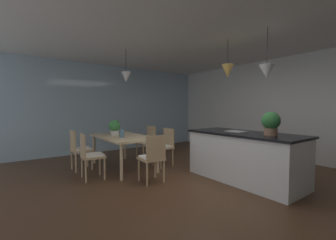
# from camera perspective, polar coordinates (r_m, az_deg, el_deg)

# --- Properties ---
(ground_plane) EXTENTS (10.00, 8.40, 0.04)m
(ground_plane) POSITION_cam_1_polar(r_m,az_deg,el_deg) (4.08, 8.89, -16.65)
(ground_plane) COLOR #4C301E
(ceiling_slab) EXTENTS (10.00, 8.40, 0.12)m
(ceiling_slab) POSITION_cam_1_polar(r_m,az_deg,el_deg) (4.09, 9.24, 23.17)
(ceiling_slab) COLOR silver
(wall_back_kitchen) EXTENTS (10.00, 0.12, 2.70)m
(wall_back_kitchen) POSITION_cam_1_polar(r_m,az_deg,el_deg) (6.56, 29.58, 2.65)
(wall_back_kitchen) COLOR silver
(wall_back_kitchen) RESTS_ON ground_plane
(window_wall_left_glazing) EXTENTS (0.06, 8.40, 2.70)m
(window_wall_left_glazing) POSITION_cam_1_polar(r_m,az_deg,el_deg) (7.29, -14.22, 2.95)
(window_wall_left_glazing) COLOR #9EB7C6
(window_wall_left_glazing) RESTS_ON ground_plane
(dining_table) EXTENTS (1.76, 0.98, 0.72)m
(dining_table) POSITION_cam_1_polar(r_m,az_deg,el_deg) (5.11, -11.47, -4.79)
(dining_table) COLOR #D1B284
(dining_table) RESTS_ON ground_plane
(chair_near_left) EXTENTS (0.40, 0.40, 0.87)m
(chair_near_left) POSITION_cam_1_polar(r_m,az_deg,el_deg) (5.23, -21.94, -6.83)
(chair_near_left) COLOR tan
(chair_near_left) RESTS_ON ground_plane
(chair_near_right) EXTENTS (0.43, 0.43, 0.87)m
(chair_near_right) POSITION_cam_1_polar(r_m,az_deg,el_deg) (4.48, -19.45, -8.41)
(chair_near_right) COLOR tan
(chair_near_right) RESTS_ON ground_plane
(chair_kitchen_end) EXTENTS (0.43, 0.43, 0.87)m
(chair_kitchen_end) POSITION_cam_1_polar(r_m,az_deg,el_deg) (4.06, -4.01, -9.44)
(chair_kitchen_end) COLOR tan
(chair_kitchen_end) RESTS_ON ground_plane
(chair_far_right) EXTENTS (0.41, 0.41, 0.87)m
(chair_far_right) POSITION_cam_1_polar(r_m,az_deg,el_deg) (5.22, -0.95, -6.61)
(chair_far_right) COLOR tan
(chair_far_right) RESTS_ON ground_plane
(chair_far_left) EXTENTS (0.41, 0.41, 0.87)m
(chair_far_left) POSITION_cam_1_polar(r_m,az_deg,el_deg) (5.88, -5.42, -5.54)
(chair_far_left) COLOR tan
(chair_far_left) RESTS_ON ground_plane
(kitchen_island) EXTENTS (2.10, 0.93, 0.91)m
(kitchen_island) POSITION_cam_1_polar(r_m,az_deg,el_deg) (4.41, 19.04, -8.77)
(kitchen_island) COLOR silver
(kitchen_island) RESTS_ON ground_plane
(pendant_over_table) EXTENTS (0.22, 0.22, 0.75)m
(pendant_over_table) POSITION_cam_1_polar(r_m,az_deg,el_deg) (5.23, -10.79, 10.86)
(pendant_over_table) COLOR black
(pendant_over_island_main) EXTENTS (0.23, 0.23, 0.75)m
(pendant_over_island_main) POSITION_cam_1_polar(r_m,az_deg,el_deg) (4.62, 15.14, 12.11)
(pendant_over_island_main) COLOR black
(pendant_over_island_aux) EXTENTS (0.25, 0.25, 0.84)m
(pendant_over_island_aux) POSITION_cam_1_polar(r_m,az_deg,el_deg) (4.14, 24.15, 11.41)
(pendant_over_island_aux) COLOR black
(potted_plant_on_island) EXTENTS (0.30, 0.30, 0.39)m
(potted_plant_on_island) POSITION_cam_1_polar(r_m,az_deg,el_deg) (4.06, 25.05, -0.59)
(potted_plant_on_island) COLOR #8C664C
(potted_plant_on_island) RESTS_ON kitchen_island
(potted_plant_on_table) EXTENTS (0.27, 0.27, 0.35)m
(potted_plant_on_table) POSITION_cam_1_polar(r_m,az_deg,el_deg) (5.30, -13.64, -1.75)
(potted_plant_on_table) COLOR beige
(potted_plant_on_table) RESTS_ON dining_table
(vase_on_dining_table) EXTENTS (0.10, 0.10, 0.17)m
(vase_on_dining_table) POSITION_cam_1_polar(r_m,az_deg,el_deg) (4.83, -11.84, -3.47)
(vase_on_dining_table) COLOR slate
(vase_on_dining_table) RESTS_ON dining_table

